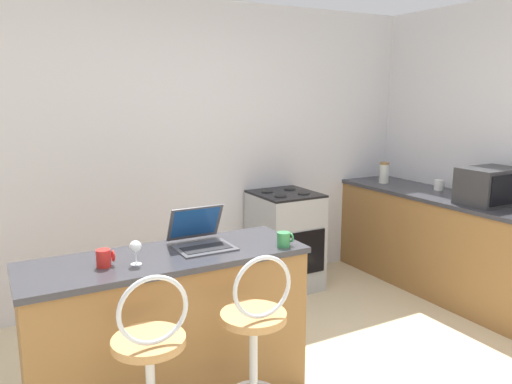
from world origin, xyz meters
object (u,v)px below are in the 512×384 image
at_px(mug_green, 284,239).
at_px(mug_white, 439,185).
at_px(bar_stool_near, 152,382).
at_px(bar_stool_far, 255,353).
at_px(storage_jar, 384,173).
at_px(wine_glass_tall, 135,248).
at_px(microwave, 490,186).
at_px(laptop, 201,237).
at_px(stove_range, 285,240).
at_px(mug_red, 104,258).

height_order(mug_green, mug_white, mug_white).
height_order(bar_stool_near, bar_stool_far, same).
bearing_deg(storage_jar, wine_glass_tall, -157.08).
bearing_deg(mug_white, microwave, -101.19).
bearing_deg(laptop, storage_jar, 23.71).
distance_m(laptop, mug_white, 2.71).
bearing_deg(mug_white, laptop, -168.36).
bearing_deg(stove_range, microwave, -44.78).
relative_size(mug_green, storage_jar, 0.45).
relative_size(laptop, wine_glass_tall, 2.50).
xyz_separation_m(microwave, storage_jar, (-0.08, 1.15, -0.04)).
xyz_separation_m(laptop, mug_green, (0.43, -0.25, -0.01)).
distance_m(laptop, mug_green, 0.50).
bearing_deg(stove_range, bar_stool_far, -126.15).
xyz_separation_m(stove_range, storage_jar, (1.14, -0.06, 0.56)).
relative_size(laptop, mug_white, 3.19).
distance_m(stove_range, wine_glass_tall, 2.23).
height_order(bar_stool_far, laptop, laptop).
distance_m(microwave, mug_red, 3.12).
relative_size(bar_stool_far, mug_white, 9.91).
bearing_deg(bar_stool_near, mug_red, 98.42).
height_order(microwave, mug_green, microwave).
distance_m(stove_range, mug_white, 1.55).
bearing_deg(bar_stool_near, storage_jar, 29.67).
xyz_separation_m(bar_stool_far, laptop, (-0.04, 0.61, 0.47)).
height_order(bar_stool_far, wine_glass_tall, bar_stool_far).
bearing_deg(bar_stool_near, bar_stool_far, 0.00).
relative_size(storage_jar, mug_red, 2.26).
bearing_deg(microwave, mug_white, 78.81).
height_order(bar_stool_far, mug_red, bar_stool_far).
bearing_deg(mug_green, microwave, 4.70).
distance_m(stove_range, storage_jar, 1.27).
bearing_deg(mug_red, bar_stool_near, -81.58).
bearing_deg(laptop, microwave, -1.68).
xyz_separation_m(microwave, wine_glass_tall, (-2.96, -0.07, -0.06)).
distance_m(microwave, mug_green, 2.11).
bearing_deg(wine_glass_tall, microwave, 1.31).
xyz_separation_m(bar_stool_near, mug_white, (3.16, 1.16, 0.46)).
relative_size(stove_range, wine_glass_tall, 6.82).
xyz_separation_m(mug_green, wine_glass_tall, (-0.86, 0.10, 0.05)).
distance_m(bar_stool_far, wine_glass_tall, 0.83).
relative_size(laptop, microwave, 0.69).
height_order(laptop, mug_white, laptop).
bearing_deg(mug_white, wine_glass_tall, -167.42).
height_order(microwave, mug_white, microwave).
bearing_deg(wine_glass_tall, stove_range, 36.22).
relative_size(stove_range, storage_jar, 4.29).
distance_m(laptop, mug_red, 0.59).
height_order(stove_range, mug_green, mug_green).
bearing_deg(laptop, stove_range, 40.84).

